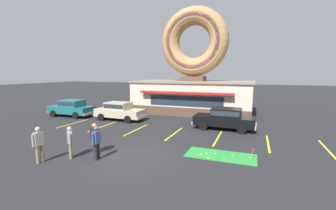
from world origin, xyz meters
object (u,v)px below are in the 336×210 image
car_teal (71,107)px  car_champagne (119,110)px  pedestrian_blue_sweater_man (70,141)px  golf_ball (215,154)px  pedestrian_leather_jacket_man (97,141)px  trash_bin (127,108)px  putting_flag_pin (253,151)px  pedestrian_clipboard_woman (39,143)px  pedestrian_hooded_kid (95,137)px  car_black (225,118)px

car_teal → car_champagne: bearing=2.3°
pedestrian_blue_sweater_man → golf_ball: bearing=24.5°
golf_ball → car_champagne: (-9.50, 5.71, 0.82)m
pedestrian_leather_jacket_man → trash_bin: size_ratio=1.72×
car_champagne → trash_bin: (-1.20, 3.36, -0.37)m
car_champagne → golf_ball: bearing=-31.0°
putting_flag_pin → pedestrian_blue_sweater_man: bearing=-160.6°
pedestrian_blue_sweater_man → pedestrian_clipboard_woman: bearing=-132.1°
putting_flag_pin → trash_bin: trash_bin is taller
putting_flag_pin → pedestrian_leather_jacket_man: bearing=-159.4°
golf_ball → pedestrian_hooded_kid: 6.32m
car_champagne → car_teal: same height
car_black → pedestrian_blue_sweater_man: 10.78m
car_teal → pedestrian_hooded_kid: 11.68m
car_black → trash_bin: car_black is taller
golf_ball → trash_bin: (-10.70, 9.07, 0.45)m
putting_flag_pin → trash_bin: 15.50m
car_teal → trash_bin: (4.12, 3.57, -0.37)m
putting_flag_pin → pedestrian_hooded_kid: 8.01m
car_champagne → car_black: bearing=-0.4°
pedestrian_blue_sweater_man → pedestrian_hooded_kid: (0.70, 0.97, 0.01)m
car_teal → pedestrian_leather_jacket_man: bearing=-40.6°
putting_flag_pin → car_teal: bearing=161.6°
car_champagne → car_black: (9.28, -0.06, 0.00)m
car_champagne → trash_bin: car_champagne is taller
pedestrian_blue_sweater_man → pedestrian_hooded_kid: bearing=54.1°
car_black → pedestrian_clipboard_woman: bearing=-127.1°
car_black → pedestrian_hooded_kid: (-5.70, -7.71, 0.02)m
car_champagne → pedestrian_hooded_kid: (3.58, -7.77, 0.02)m
car_champagne → pedestrian_blue_sweater_man: pedestrian_blue_sweater_man is taller
golf_ball → pedestrian_clipboard_woman: 8.56m
car_champagne → pedestrian_blue_sweater_man: (2.88, -8.73, 0.01)m
car_teal → pedestrian_clipboard_woman: size_ratio=2.63×
pedestrian_leather_jacket_man → car_black: bearing=59.0°
car_teal → pedestrian_clipboard_woman: bearing=-52.4°
golf_ball → trash_bin: trash_bin is taller
golf_ball → car_black: car_black is taller
car_teal → pedestrian_blue_sweater_man: 11.83m
trash_bin → car_teal: bearing=-139.1°
car_black → golf_ball: bearing=-87.8°
pedestrian_hooded_kid → car_black: bearing=53.5°
pedestrian_hooded_kid → trash_bin: 12.11m
golf_ball → car_teal: size_ratio=0.01×
pedestrian_leather_jacket_man → car_champagne: bearing=116.7°
pedestrian_clipboard_woman → putting_flag_pin: bearing=23.0°
pedestrian_clipboard_woman → golf_ball: bearing=28.1°
car_champagne → trash_bin: size_ratio=4.70×
pedestrian_hooded_kid → pedestrian_clipboard_woman: (-1.59, -1.96, 0.08)m
car_teal → pedestrian_clipboard_woman: pedestrian_clipboard_woman is taller
pedestrian_blue_sweater_man → putting_flag_pin: bearing=19.4°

